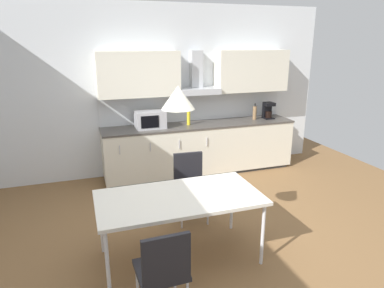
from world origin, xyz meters
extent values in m
cube|color=brown|center=(0.00, 0.00, -0.01)|extent=(8.01, 7.43, 0.02)
cube|color=silver|center=(0.00, 2.53, 1.43)|extent=(6.41, 0.10, 2.86)
cube|color=#333333|center=(0.81, 2.16, 0.03)|extent=(3.21, 0.57, 0.05)
cube|color=silver|center=(0.81, 2.16, 0.45)|extent=(3.34, 0.62, 0.80)
cube|color=#4C4742|center=(0.81, 2.16, 0.87)|extent=(3.36, 0.64, 0.03)
cube|color=silver|center=(-0.62, 1.84, 0.65)|extent=(0.01, 0.01, 0.14)
cube|color=silver|center=(-0.14, 1.84, 0.65)|extent=(0.01, 0.01, 0.14)
cube|color=silver|center=(0.33, 1.84, 0.65)|extent=(0.01, 0.01, 0.14)
cube|color=silver|center=(0.81, 1.84, 0.65)|extent=(0.01, 0.01, 0.14)
cube|color=silver|center=(0.81, 2.46, 1.11)|extent=(3.34, 0.02, 0.46)
cube|color=silver|center=(-0.20, 2.31, 1.75)|extent=(1.32, 0.34, 0.72)
cube|color=silver|center=(1.82, 2.31, 1.75)|extent=(1.32, 0.34, 0.72)
cube|color=#B7BABF|center=(0.81, 2.29, 1.43)|extent=(0.70, 0.40, 0.10)
cube|color=#B7BABF|center=(0.81, 2.40, 1.77)|extent=(0.20, 0.16, 0.67)
cube|color=#ADADB2|center=(-0.06, 2.16, 1.02)|extent=(0.48, 0.34, 0.28)
cube|color=black|center=(-0.10, 1.99, 1.02)|extent=(0.29, 0.01, 0.20)
cube|color=black|center=(2.14, 2.16, 0.89)|extent=(0.18, 0.18, 0.02)
cylinder|color=black|center=(2.14, 2.15, 0.96)|extent=(0.12, 0.12, 0.12)
cube|color=black|center=(2.14, 2.22, 1.03)|extent=(0.16, 0.08, 0.30)
cube|color=black|center=(2.14, 2.15, 1.15)|extent=(0.18, 0.16, 0.06)
cylinder|color=yellow|center=(0.60, 2.17, 1.01)|extent=(0.06, 0.06, 0.25)
cylinder|color=black|center=(0.60, 2.17, 1.16)|extent=(0.02, 0.02, 0.06)
cylinder|color=brown|center=(1.87, 2.19, 1.00)|extent=(0.07, 0.07, 0.24)
cylinder|color=black|center=(1.87, 2.19, 1.15)|extent=(0.03, 0.03, 0.05)
cube|color=silver|center=(-0.26, -0.16, 0.71)|extent=(1.68, 0.87, 0.04)
cylinder|color=silver|center=(-1.04, -0.54, 0.35)|extent=(0.04, 0.04, 0.69)
cylinder|color=silver|center=(0.52, -0.54, 0.35)|extent=(0.04, 0.04, 0.69)
cylinder|color=silver|center=(-1.04, 0.21, 0.35)|extent=(0.04, 0.04, 0.69)
cylinder|color=silver|center=(0.52, 0.21, 0.35)|extent=(0.04, 0.04, 0.69)
cube|color=black|center=(-0.64, -0.90, 0.45)|extent=(0.41, 0.41, 0.04)
cube|color=black|center=(-0.63, -1.08, 0.67)|extent=(0.38, 0.05, 0.40)
cylinder|color=silver|center=(-0.81, -0.74, 0.21)|extent=(0.02, 0.02, 0.43)
cylinder|color=silver|center=(-0.47, -0.72, 0.21)|extent=(0.02, 0.02, 0.43)
cube|color=black|center=(0.12, 0.57, 0.45)|extent=(0.43, 0.43, 0.04)
cube|color=black|center=(0.13, 0.75, 0.67)|extent=(0.38, 0.07, 0.40)
cylinder|color=silver|center=(0.27, 0.39, 0.21)|extent=(0.02, 0.02, 0.43)
cylinder|color=silver|center=(-0.06, 0.41, 0.21)|extent=(0.02, 0.02, 0.43)
cylinder|color=silver|center=(0.30, 0.73, 0.21)|extent=(0.02, 0.02, 0.43)
cylinder|color=silver|center=(-0.04, 0.75, 0.21)|extent=(0.02, 0.02, 0.43)
cone|color=silver|center=(-0.26, -0.16, 1.74)|extent=(0.32, 0.32, 0.22)
camera|label=1|loc=(-1.16, -3.24, 2.25)|focal=32.00mm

